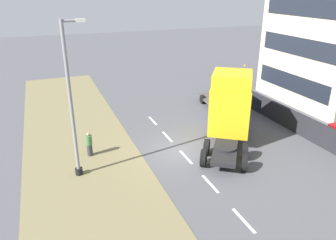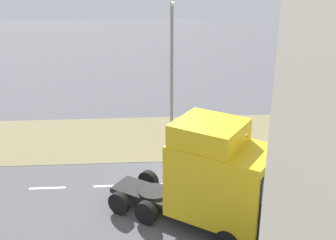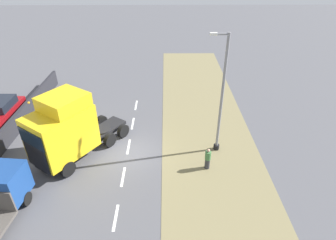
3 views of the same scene
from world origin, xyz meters
The scene contains 8 objects.
ground_plane centered at (0.00, 0.00, 0.00)m, with size 120.00×120.00×0.00m, color #515156.
grass_verge centered at (-6.00, 0.00, 0.01)m, with size 7.00×44.00×0.01m.
lane_markings centered at (0.00, -0.70, 0.00)m, with size 0.16×14.60×0.00m.
lorry_cab centered at (3.82, 0.64, 2.42)m, with size 6.07×7.14×4.96m.
flatbed_truck centered at (6.22, 5.07, 1.32)m, with size 2.60×5.77×2.49m.
parked_car centered at (10.77, -4.34, 0.96)m, with size 1.97×4.53×1.96m.
lamp_post centered at (-6.41, -0.36, 3.84)m, with size 1.33×0.41×8.46m.
pedestrian centered at (-5.52, 1.69, 0.77)m, with size 0.39×0.39×1.57m.
Camera 3 is at (-2.78, 15.97, 12.66)m, focal length 30.00 mm.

